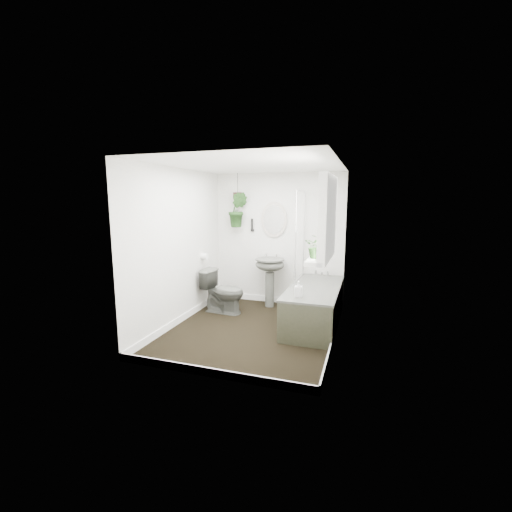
% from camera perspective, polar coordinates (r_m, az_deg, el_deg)
% --- Properties ---
extents(floor, '(2.30, 2.80, 0.02)m').
position_cam_1_polar(floor, '(5.03, -0.55, -12.28)').
color(floor, black).
rests_on(floor, ground).
extents(ceiling, '(2.30, 2.80, 0.02)m').
position_cam_1_polar(ceiling, '(4.69, -0.59, 15.06)').
color(ceiling, white).
rests_on(ceiling, ground).
extents(wall_back, '(2.30, 0.02, 2.30)m').
position_cam_1_polar(wall_back, '(6.06, 3.73, 2.79)').
color(wall_back, silver).
rests_on(wall_back, ground).
extents(wall_front, '(2.30, 0.02, 2.30)m').
position_cam_1_polar(wall_front, '(3.44, -8.17, -2.41)').
color(wall_front, silver).
rests_on(wall_front, ground).
extents(wall_left, '(0.02, 2.80, 2.30)m').
position_cam_1_polar(wall_left, '(5.21, -12.74, 1.48)').
color(wall_left, silver).
rests_on(wall_left, ground).
extents(wall_right, '(0.02, 2.80, 2.30)m').
position_cam_1_polar(wall_right, '(4.49, 13.59, 0.20)').
color(wall_right, silver).
rests_on(wall_right, ground).
extents(skirting, '(2.30, 2.80, 0.10)m').
position_cam_1_polar(skirting, '(5.01, -0.55, -11.64)').
color(skirting, white).
rests_on(skirting, floor).
extents(bathtub, '(0.72, 1.72, 0.58)m').
position_cam_1_polar(bathtub, '(5.21, 9.70, -8.12)').
color(bathtub, '#464842').
rests_on(bathtub, floor).
extents(bath_screen, '(0.04, 0.72, 1.40)m').
position_cam_1_polar(bath_screen, '(5.54, 7.37, 3.45)').
color(bath_screen, silver).
rests_on(bath_screen, bathtub).
extents(shower_box, '(0.20, 0.10, 0.35)m').
position_cam_1_polar(shower_box, '(5.81, 11.30, 6.30)').
color(shower_box, white).
rests_on(shower_box, wall_back).
extents(oval_mirror, '(0.46, 0.03, 0.62)m').
position_cam_1_polar(oval_mirror, '(6.01, 3.00, 6.09)').
color(oval_mirror, '#B0A496').
rests_on(oval_mirror, wall_back).
extents(wall_sconce, '(0.04, 0.04, 0.22)m').
position_cam_1_polar(wall_sconce, '(6.13, -0.66, 5.23)').
color(wall_sconce, black).
rests_on(wall_sconce, wall_back).
extents(toilet_roll_holder, '(0.11, 0.11, 0.11)m').
position_cam_1_polar(toilet_roll_holder, '(5.82, -8.62, -0.06)').
color(toilet_roll_holder, white).
rests_on(toilet_roll_holder, wall_left).
extents(window_recess, '(0.08, 1.00, 0.90)m').
position_cam_1_polar(window_recess, '(3.75, 11.91, 6.17)').
color(window_recess, white).
rests_on(window_recess, wall_right).
extents(window_sill, '(0.18, 1.00, 0.04)m').
position_cam_1_polar(window_sill, '(3.80, 10.65, -0.11)').
color(window_sill, white).
rests_on(window_sill, wall_right).
extents(window_blinds, '(0.01, 0.86, 0.76)m').
position_cam_1_polar(window_blinds, '(3.76, 11.22, 6.20)').
color(window_blinds, white).
rests_on(window_blinds, wall_right).
extents(toilet, '(0.73, 0.45, 0.72)m').
position_cam_1_polar(toilet, '(5.68, -5.45, -5.84)').
color(toilet, '#464842').
rests_on(toilet, floor).
extents(pedestal_sink, '(0.51, 0.44, 0.85)m').
position_cam_1_polar(pedestal_sink, '(5.94, 2.30, -4.43)').
color(pedestal_sink, '#464842').
rests_on(pedestal_sink, floor).
extents(sill_plant, '(0.25, 0.23, 0.25)m').
position_cam_1_polar(sill_plant, '(3.56, 10.03, 1.58)').
color(sill_plant, black).
rests_on(sill_plant, window_sill).
extents(hanging_plant, '(0.36, 0.30, 0.61)m').
position_cam_1_polar(hanging_plant, '(6.09, -3.05, 7.69)').
color(hanging_plant, black).
rests_on(hanging_plant, ceiling).
extents(soap_bottle, '(0.10, 0.11, 0.21)m').
position_cam_1_polar(soap_bottle, '(4.55, 7.09, -5.46)').
color(soap_bottle, black).
rests_on(soap_bottle, bathtub).
extents(hanging_pot, '(0.16, 0.16, 0.12)m').
position_cam_1_polar(hanging_pot, '(6.09, -3.07, 9.99)').
color(hanging_pot, black).
rests_on(hanging_pot, ceiling).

